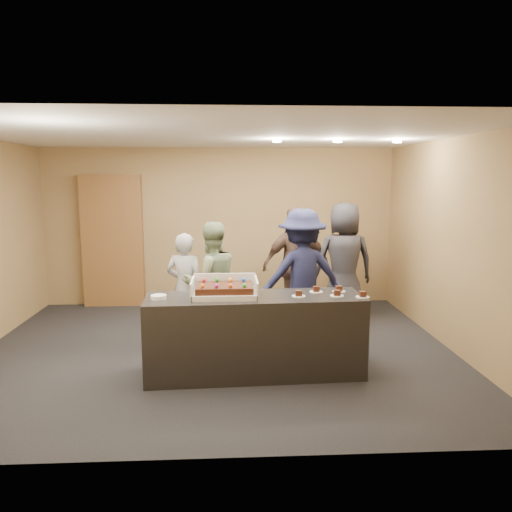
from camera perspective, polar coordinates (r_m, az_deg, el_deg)
The scene contains 17 objects.
room at distance 6.21m, azimuth -4.58°, elevation 1.11°, with size 6.04×6.00×2.70m.
serving_counter at distance 5.64m, azimuth -0.15°, elevation -9.05°, with size 2.40×0.70×0.90m, color black.
storage_cabinet at distance 8.85m, azimuth -16.07°, elevation 1.65°, with size 1.02×0.15×2.25m, color brown.
cake_box at distance 5.53m, azimuth -3.60°, elevation -4.09°, with size 0.72×0.50×0.21m.
sheet_cake at distance 5.49m, azimuth -3.62°, elevation -3.65°, with size 0.62×0.43×0.12m.
plate_stack at distance 5.49m, azimuth -11.07°, elevation -4.62°, with size 0.17×0.17×0.04m, color white.
slice_a at distance 5.51m, azimuth 4.89°, elevation -4.39°, with size 0.15×0.15×0.07m.
slice_b at distance 5.74m, azimuth 6.89°, elevation -3.89°, with size 0.15×0.15×0.07m.
slice_c at distance 5.58m, azimuth 9.24°, elevation -4.31°, with size 0.15×0.15×0.07m.
slice_d at distance 5.80m, azimuth 9.46°, elevation -3.81°, with size 0.15×0.15×0.07m.
slice_e at distance 5.58m, azimuth 12.09°, elevation -4.40°, with size 0.15×0.15×0.07m.
person_server_grey at distance 6.77m, azimuth -8.08°, elevation -3.58°, with size 0.54×0.35×1.47m, color #ADADB3.
person_sage_man at distance 6.70m, azimuth -5.14°, elevation -3.01°, with size 0.79×0.61×1.62m, color gray.
person_navy_man at distance 6.72m, azimuth 5.27°, elevation -2.24°, with size 1.16×0.66×1.79m, color #1B1E42.
person_brown_extra at distance 7.56m, azimuth 4.59°, elevation -1.03°, with size 1.04×0.43×1.78m, color brown.
person_dark_suit at distance 7.70m, azimuth 10.00°, elevation -0.73°, with size 0.90×0.58×1.84m, color #27262C.
ceiling_spotlights at distance 6.82m, azimuth 9.29°, elevation 12.83°, with size 1.72×0.12×0.03m.
Camera 1 is at (0.16, -6.15, 2.19)m, focal length 35.00 mm.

